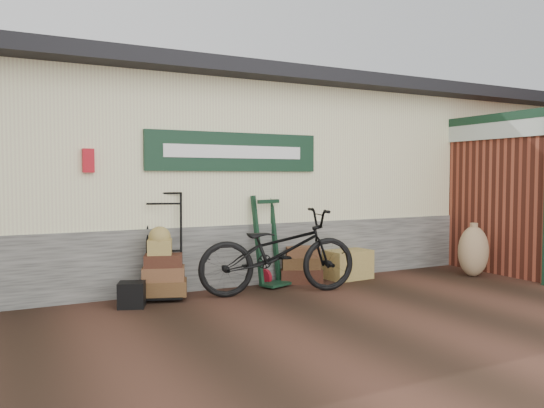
# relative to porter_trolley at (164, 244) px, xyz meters

# --- Properties ---
(ground) EXTENTS (80.00, 80.00, 0.00)m
(ground) POSITION_rel_porter_trolley_xyz_m (1.38, -0.84, -0.71)
(ground) COLOR black
(ground) RESTS_ON ground
(station_building) EXTENTS (14.40, 4.10, 3.20)m
(station_building) POSITION_rel_porter_trolley_xyz_m (1.38, 1.90, 0.90)
(station_building) COLOR #4C4C47
(station_building) RESTS_ON ground
(brick_outbuilding) EXTENTS (1.71, 4.51, 2.62)m
(brick_outbuilding) POSITION_rel_porter_trolley_xyz_m (6.08, 0.36, 0.59)
(brick_outbuilding) COLOR maroon
(brick_outbuilding) RESTS_ON ground
(porter_trolley) EXTENTS (0.84, 0.73, 1.42)m
(porter_trolley) POSITION_rel_porter_trolley_xyz_m (0.00, 0.00, 0.00)
(porter_trolley) COLOR black
(porter_trolley) RESTS_ON ground
(green_barrow) EXTENTS (0.59, 0.54, 1.32)m
(green_barrow) POSITION_rel_porter_trolley_xyz_m (1.56, 0.01, -0.05)
(green_barrow) COLOR black
(green_barrow) RESTS_ON ground
(suitcase_stack) EXTENTS (0.73, 0.61, 0.55)m
(suitcase_stack) POSITION_rel_porter_trolley_xyz_m (2.11, 0.01, -0.43)
(suitcase_stack) COLOR #3C1913
(suitcase_stack) RESTS_ON ground
(wicker_hamper) EXTENTS (0.72, 0.50, 0.45)m
(wicker_hamper) POSITION_rel_porter_trolley_xyz_m (2.91, -0.07, -0.49)
(wicker_hamper) COLOR olive
(wicker_hamper) RESTS_ON ground
(black_trunk) EXTENTS (0.39, 0.36, 0.31)m
(black_trunk) POSITION_rel_porter_trolley_xyz_m (-0.51, -0.37, -0.55)
(black_trunk) COLOR black
(black_trunk) RESTS_ON ground
(bicycle) EXTENTS (1.15, 2.31, 1.28)m
(bicycle) POSITION_rel_porter_trolley_xyz_m (1.44, -0.51, -0.07)
(bicycle) COLOR black
(bicycle) RESTS_ON ground
(burlap_sack_left) EXTENTS (0.56, 0.49, 0.81)m
(burlap_sack_left) POSITION_rel_porter_trolley_xyz_m (4.81, -0.83, -0.31)
(burlap_sack_left) COLOR olive
(burlap_sack_left) RESTS_ON ground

